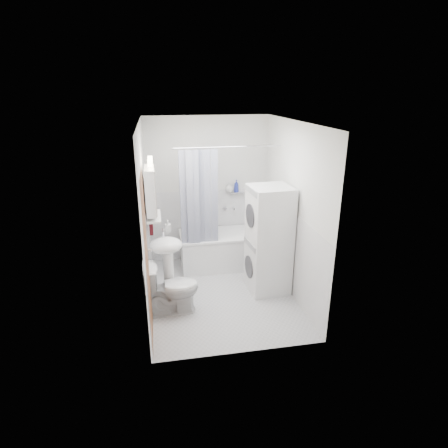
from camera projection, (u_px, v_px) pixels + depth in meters
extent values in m
plane|color=#BAB9BE|center=(222.00, 293.00, 5.40)|extent=(2.60, 2.60, 0.00)
plane|color=silver|center=(208.00, 190.00, 6.19)|extent=(2.00, 0.00, 2.00)
plane|color=silver|center=(244.00, 255.00, 3.78)|extent=(2.00, 0.00, 2.00)
plane|color=silver|center=(145.00, 219.00, 4.82)|extent=(0.00, 2.60, 2.60)
plane|color=silver|center=(293.00, 211.00, 5.16)|extent=(0.00, 2.60, 2.60)
plane|color=white|center=(221.00, 122.00, 4.58)|extent=(2.60, 2.60, 0.00)
plane|color=white|center=(208.00, 224.00, 6.38)|extent=(1.98, 0.00, 1.98)
plane|color=white|center=(149.00, 261.00, 5.02)|extent=(0.00, 2.58, 2.58)
plane|color=white|center=(289.00, 250.00, 5.36)|extent=(0.00, 2.58, 2.58)
plane|color=brown|center=(147.00, 262.00, 4.07)|extent=(0.00, 2.00, 2.00)
cylinder|color=silver|center=(150.00, 250.00, 4.38)|extent=(0.04, 0.04, 0.04)
cube|color=white|center=(226.00, 250.00, 6.19)|extent=(1.46, 0.68, 0.54)
cube|color=white|center=(226.00, 234.00, 6.10)|extent=(1.48, 0.70, 0.03)
cube|color=silver|center=(226.00, 241.00, 6.14)|extent=(1.28, 0.50, 0.20)
cylinder|color=silver|center=(234.00, 208.00, 6.32)|extent=(0.04, 0.12, 0.04)
cylinder|color=silver|center=(229.00, 147.00, 5.33)|extent=(1.66, 0.02, 0.02)
cube|color=#141B46|center=(184.00, 200.00, 5.47)|extent=(0.10, 0.02, 1.45)
cube|color=#141B46|center=(190.00, 200.00, 5.49)|extent=(0.10, 0.02, 1.45)
cube|color=#141B46|center=(196.00, 199.00, 5.50)|extent=(0.10, 0.02, 1.45)
cube|color=#141B46|center=(202.00, 199.00, 5.52)|extent=(0.10, 0.02, 1.45)
cube|color=#141B46|center=(208.00, 199.00, 5.54)|extent=(0.10, 0.02, 1.45)
cube|color=#141B46|center=(214.00, 198.00, 5.55)|extent=(0.10, 0.02, 1.45)
ellipsoid|color=white|center=(166.00, 245.00, 4.90)|extent=(0.44, 0.37, 0.20)
cylinder|color=white|center=(169.00, 277.00, 5.07)|extent=(0.14, 0.14, 0.75)
cylinder|color=silver|center=(163.00, 233.00, 4.99)|extent=(0.03, 0.03, 0.14)
cylinder|color=silver|center=(163.00, 230.00, 4.93)|extent=(0.02, 0.10, 0.02)
cube|color=white|center=(150.00, 191.00, 4.80)|extent=(0.12, 0.50, 0.60)
cube|color=white|center=(156.00, 190.00, 4.82)|extent=(0.01, 0.47, 0.57)
cube|color=#FFEABF|center=(150.00, 161.00, 4.68)|extent=(0.06, 0.45, 0.06)
cube|color=silver|center=(154.00, 216.00, 4.93)|extent=(0.18, 0.54, 0.02)
cube|color=silver|center=(237.00, 193.00, 6.23)|extent=(0.22, 0.06, 0.02)
cube|color=#541416|center=(150.00, 205.00, 5.21)|extent=(0.05, 0.34, 0.80)
cube|color=#541416|center=(150.00, 179.00, 5.09)|extent=(0.03, 0.30, 0.08)
cylinder|color=silver|center=(147.00, 176.00, 5.07)|extent=(0.02, 0.04, 0.02)
cube|color=white|center=(268.00, 265.00, 5.40)|extent=(0.59, 0.59, 0.77)
cylinder|color=#2D2D33|center=(249.00, 267.00, 5.36)|extent=(0.04, 0.33, 0.33)
cube|color=gray|center=(250.00, 244.00, 5.24)|extent=(0.05, 0.49, 0.08)
cube|color=white|center=(270.00, 214.00, 5.14)|extent=(0.59, 0.59, 0.77)
cylinder|color=#2D2D33|center=(250.00, 216.00, 5.09)|extent=(0.04, 0.33, 0.33)
cube|color=gray|center=(251.00, 191.00, 4.97)|extent=(0.05, 0.49, 0.08)
imported|color=white|center=(172.00, 288.00, 4.85)|extent=(0.73, 0.43, 0.69)
imported|color=gray|center=(168.00, 229.00, 5.18)|extent=(0.08, 0.17, 0.08)
imported|color=gray|center=(154.00, 216.00, 4.77)|extent=(0.07, 0.18, 0.07)
imported|color=gray|center=(153.00, 209.00, 5.02)|extent=(0.10, 0.09, 0.10)
imported|color=gray|center=(229.00, 189.00, 6.18)|extent=(0.13, 0.17, 0.13)
imported|color=#253297|center=(236.00, 190.00, 6.21)|extent=(0.08, 0.21, 0.08)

